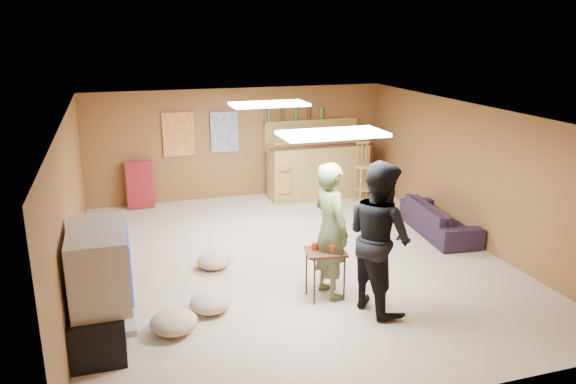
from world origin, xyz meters
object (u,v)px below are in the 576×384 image
object	(u,v)px
sofa	(439,219)
tray_table	(325,274)
bar_counter	(318,171)
person_black	(379,237)
person_olive	(330,230)
tv_body	(99,264)

from	to	relation	value
sofa	tray_table	world-z (taller)	tray_table
tray_table	sofa	bearing A→B (deg)	31.14
bar_counter	person_black	size ratio (longest dim) A/B	1.07
person_olive	sofa	xyz separation A→B (m)	(2.58, 1.54, -0.62)
person_olive	person_black	world-z (taller)	person_black
person_black	bar_counter	bearing A→B (deg)	-24.55
tv_body	person_olive	bearing A→B (deg)	5.85
person_black	sofa	xyz separation A→B (m)	(2.16, 2.05, -0.67)
bar_counter	tray_table	bearing A→B (deg)	-109.13
person_black	sofa	distance (m)	3.05
tv_body	person_black	world-z (taller)	person_black
person_black	tray_table	distance (m)	0.91
person_black	sofa	size ratio (longest dim) A/B	1.05
tv_body	sofa	xyz separation A→B (m)	(5.35, 1.83, -0.64)
bar_counter	sofa	size ratio (longest dim) A/B	1.13
person_olive	sofa	size ratio (longest dim) A/B	0.99
bar_counter	person_black	bearing A→B (deg)	-101.58
tv_body	person_black	distance (m)	3.20
sofa	tray_table	xyz separation A→B (m)	(-2.67, -1.61, 0.06)
person_olive	person_black	xyz separation A→B (m)	(0.43, -0.50, 0.05)
person_black	sofa	world-z (taller)	person_black
bar_counter	person_olive	bearing A→B (deg)	-108.36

